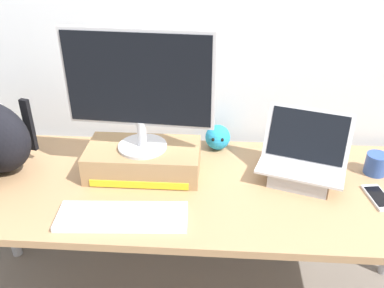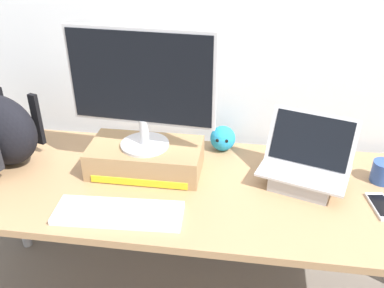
% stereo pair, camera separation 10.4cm
% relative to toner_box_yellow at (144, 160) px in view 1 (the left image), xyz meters
% --- Properties ---
extents(back_wall, '(7.00, 0.10, 2.60)m').
position_rel_toner_box_yellow_xyz_m(back_wall, '(0.20, 0.38, 0.53)').
color(back_wall, silver).
rests_on(back_wall, ground).
extents(desk, '(2.06, 0.70, 0.71)m').
position_rel_toner_box_yellow_xyz_m(desk, '(0.20, -0.08, -0.12)').
color(desk, '#A87F56').
rests_on(desk, ground).
extents(toner_box_yellow, '(0.45, 0.24, 0.11)m').
position_rel_toner_box_yellow_xyz_m(toner_box_yellow, '(0.00, 0.00, 0.00)').
color(toner_box_yellow, '#9E7A51').
rests_on(toner_box_yellow, desk).
extents(desktop_monitor, '(0.56, 0.19, 0.47)m').
position_rel_toner_box_yellow_xyz_m(desktop_monitor, '(-0.00, -0.00, 0.31)').
color(desktop_monitor, silver).
rests_on(desktop_monitor, toner_box_yellow).
extents(open_laptop, '(0.38, 0.31, 0.26)m').
position_rel_toner_box_yellow_xyz_m(open_laptop, '(0.62, -0.01, 0.00)').
color(open_laptop, '#ADADB2').
rests_on(open_laptop, desk).
extents(external_keyboard, '(0.45, 0.17, 0.02)m').
position_rel_toner_box_yellow_xyz_m(external_keyboard, '(-0.03, -0.30, -0.05)').
color(external_keyboard, white).
rests_on(external_keyboard, desk).
extents(coffee_mug, '(0.13, 0.09, 0.09)m').
position_rel_toner_box_yellow_xyz_m(coffee_mug, '(0.93, 0.05, -0.01)').
color(coffee_mug, '#2D4C93').
rests_on(coffee_mug, desk).
extents(cell_phone, '(0.09, 0.16, 0.01)m').
position_rel_toner_box_yellow_xyz_m(cell_phone, '(0.89, -0.12, -0.05)').
color(cell_phone, silver).
rests_on(cell_phone, desk).
extents(plush_toy, '(0.11, 0.11, 0.11)m').
position_rel_toner_box_yellow_xyz_m(plush_toy, '(0.29, 0.21, -0.00)').
color(plush_toy, '#2393CC').
rests_on(plush_toy, desk).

